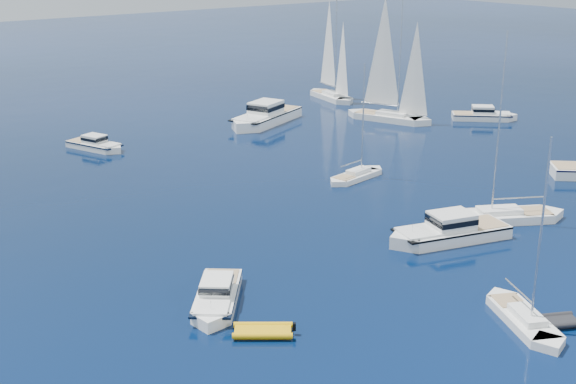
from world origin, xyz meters
The scene contains 13 objects.
ground centered at (0.00, 0.00, 0.00)m, with size 400.00×400.00×0.00m, color #081D50.
motor_cruiser_left centered at (-9.78, 15.86, 0.00)m, with size 2.54×8.29×2.18m, color white, non-canonical shape.
motor_cruiser_centre centered at (10.17, 14.34, 0.00)m, with size 3.26×10.64×2.79m, color silver, non-canonical shape.
motor_cruiser_far_r centered at (45.11, 39.36, 0.00)m, with size 2.69×8.78×2.30m, color white, non-canonical shape.
motor_cruiser_distant centered at (21.59, 54.66, 0.00)m, with size 4.10×13.41×3.52m, color white, non-canonical shape.
motor_cruiser_horizon centered at (-0.44, 55.76, 0.00)m, with size 2.39×7.80×2.05m, color silver, non-canonical shape.
sailboat_fore centered at (3.60, 2.52, 0.00)m, with size 2.16×8.32×12.23m, color white, non-canonical shape.
sailboat_mid_r centered at (17.09, 14.47, 0.00)m, with size 2.83×10.89×16.01m, color white, non-canonical shape.
sailboat_centre centered at (15.21, 30.42, 0.00)m, with size 2.03×7.80×11.46m, color white, non-canonical shape.
sailboat_sails_r centered at (35.11, 46.41, 0.00)m, with size 3.13×12.05×17.71m, color silver, non-canonical shape.
sailboat_sails_far centered at (38.18, 61.37, 0.00)m, with size 2.80×10.77×15.84m, color silver, non-canonical shape.
tender_yellow centered at (-9.73, 10.89, 0.00)m, with size 2.01×3.67×0.95m, color #E2A70D, non-canonical shape.
tender_grey_near centered at (4.74, 1.36, 0.00)m, with size 1.91×3.46×0.95m, color black, non-canonical shape.
Camera 1 is at (-32.47, -21.60, 22.01)m, focal length 47.49 mm.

